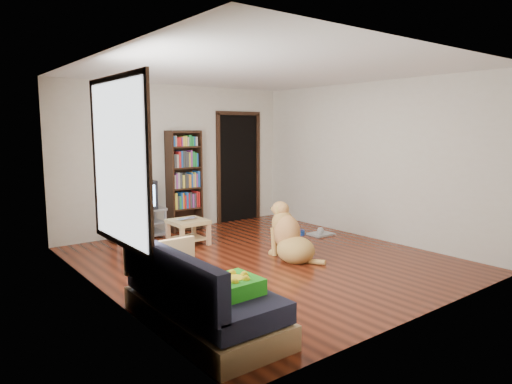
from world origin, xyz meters
TOP-DOWN VIEW (x-y plane):
  - ground at (0.00, 0.00)m, footprint 5.00×5.00m
  - ceiling at (0.00, 0.00)m, footprint 5.00×5.00m
  - wall_back at (0.00, 2.50)m, footprint 4.50×0.00m
  - wall_front at (0.00, -2.50)m, footprint 4.50×0.00m
  - wall_left at (-2.25, 0.00)m, footprint 0.00×5.00m
  - wall_right at (2.25, 0.00)m, footprint 0.00×5.00m
  - green_cushion at (-1.75, -1.78)m, footprint 0.42×0.42m
  - laptop at (-0.42, 1.35)m, footprint 0.35×0.24m
  - dog_bowl at (1.42, 0.79)m, footprint 0.22×0.22m
  - grey_rag at (1.72, 0.54)m, footprint 0.41×0.33m
  - window at (-2.23, -0.50)m, footprint 0.03×1.46m
  - doorway at (1.35, 2.48)m, footprint 1.03×0.05m
  - tv_stand at (-0.90, 2.25)m, footprint 0.90×0.45m
  - crt_tv at (-0.90, 2.27)m, footprint 0.55×0.52m
  - bookshelf at (0.05, 2.34)m, footprint 0.60×0.30m
  - sofa at (-1.87, -1.38)m, footprint 0.80×1.80m
  - coffee_table at (-0.42, 1.38)m, footprint 0.55×0.55m
  - dog at (0.31, -0.21)m, footprint 0.56×1.01m

SIDE VIEW (x-z plane):
  - ground at x=0.00m, z-range 0.00..0.00m
  - grey_rag at x=1.72m, z-range 0.00..0.03m
  - dog_bowl at x=1.42m, z-range 0.00..0.08m
  - sofa at x=-1.87m, z-range -0.14..0.66m
  - tv_stand at x=-0.90m, z-range 0.02..0.52m
  - coffee_table at x=-0.42m, z-range 0.08..0.48m
  - dog at x=0.31m, z-range -0.11..0.72m
  - laptop at x=-0.42m, z-range 0.40..0.43m
  - green_cushion at x=-1.75m, z-range 0.42..0.56m
  - crt_tv at x=-0.90m, z-range 0.45..1.03m
  - bookshelf at x=0.05m, z-range 0.10..1.90m
  - doorway at x=1.35m, z-range 0.03..2.21m
  - wall_back at x=0.00m, z-range -0.95..3.55m
  - wall_front at x=0.00m, z-range -0.95..3.55m
  - wall_left at x=-2.25m, z-range -1.20..3.80m
  - wall_right at x=2.25m, z-range -1.20..3.80m
  - window at x=-2.23m, z-range 0.65..2.35m
  - ceiling at x=0.00m, z-range 2.60..2.60m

